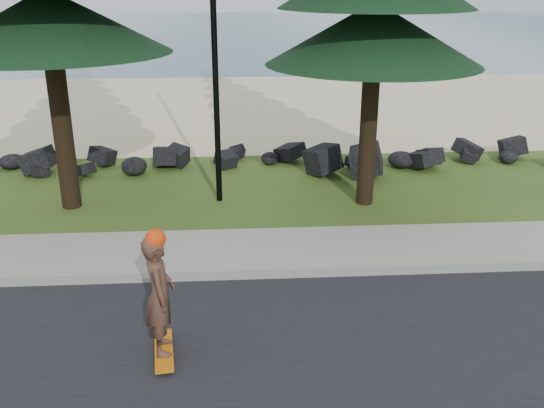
# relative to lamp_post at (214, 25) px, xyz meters

# --- Properties ---
(ground) EXTENTS (160.00, 160.00, 0.00)m
(ground) POSITION_rel_lamp_post_xyz_m (0.00, -3.20, -4.13)
(ground) COLOR #37541A
(ground) RESTS_ON ground
(kerb) EXTENTS (160.00, 0.20, 0.10)m
(kerb) POSITION_rel_lamp_post_xyz_m (0.00, -4.10, -4.08)
(kerb) COLOR gray
(kerb) RESTS_ON ground
(sidewalk) EXTENTS (160.00, 2.00, 0.08)m
(sidewalk) POSITION_rel_lamp_post_xyz_m (0.00, -3.00, -4.09)
(sidewalk) COLOR gray
(sidewalk) RESTS_ON ground
(beach_sand) EXTENTS (160.00, 15.00, 0.01)m
(beach_sand) POSITION_rel_lamp_post_xyz_m (0.00, 11.30, -4.13)
(beach_sand) COLOR beige
(beach_sand) RESTS_ON ground
(ocean) EXTENTS (160.00, 58.00, 0.01)m
(ocean) POSITION_rel_lamp_post_xyz_m (0.00, 47.80, -4.13)
(ocean) COLOR #39606E
(ocean) RESTS_ON ground
(seawall_boulders) EXTENTS (60.00, 2.40, 1.10)m
(seawall_boulders) POSITION_rel_lamp_post_xyz_m (0.00, 2.40, -4.13)
(seawall_boulders) COLOR black
(seawall_boulders) RESTS_ON ground
(lamp_post) EXTENTS (0.25, 0.14, 8.14)m
(lamp_post) POSITION_rel_lamp_post_xyz_m (0.00, 0.00, 0.00)
(lamp_post) COLOR black
(lamp_post) RESTS_ON ground
(skateboarder) EXTENTS (0.50, 1.09, 1.98)m
(skateboarder) POSITION_rel_lamp_post_xyz_m (-0.70, -6.44, -3.14)
(skateboarder) COLOR #D16A0C
(skateboarder) RESTS_ON ground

